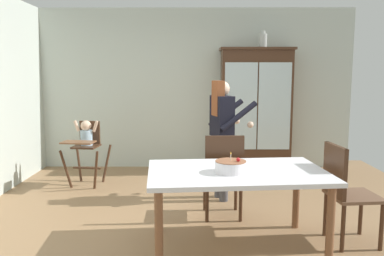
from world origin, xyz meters
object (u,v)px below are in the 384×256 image
object	(u,v)px
china_cabinet	(255,110)
dining_chair_far_side	(223,170)
ceramic_vase	(263,40)
dining_table	(237,179)
high_chair_with_toddler	(86,141)
adult_person	(222,125)
birthday_cake	(231,167)
dining_chair_right_end	(344,187)

from	to	relation	value
china_cabinet	dining_chair_far_side	distance (m)	2.39
ceramic_vase	dining_table	xyz separation A→B (m)	(-0.72, -2.96, -1.49)
high_chair_with_toddler	dining_table	xyz separation A→B (m)	(1.95, -2.07, 0.00)
high_chair_with_toddler	adult_person	xyz separation A→B (m)	(1.92, -0.64, 0.31)
china_cabinet	ceramic_vase	bearing A→B (deg)	2.23
high_chair_with_toddler	dining_table	size ratio (longest dim) A/B	0.56
ceramic_vase	birthday_cake	bearing A→B (deg)	-104.45
adult_person	dining_chair_far_side	xyz separation A→B (m)	(-0.04, -0.71, -0.41)
dining_chair_far_side	dining_chair_right_end	bearing A→B (deg)	147.95
china_cabinet	dining_chair_right_end	xyz separation A→B (m)	(0.40, -2.87, -0.47)
china_cabinet	ceramic_vase	distance (m)	1.13
ceramic_vase	dining_table	distance (m)	3.39
dining_chair_far_side	dining_table	bearing A→B (deg)	93.41
ceramic_vase	adult_person	world-z (taller)	ceramic_vase
dining_table	birthday_cake	world-z (taller)	birthday_cake
dining_table	dining_chair_right_end	bearing A→B (deg)	5.06
high_chair_with_toddler	dining_table	distance (m)	2.85
ceramic_vase	dining_chair_right_end	xyz separation A→B (m)	(0.31, -2.87, -1.59)
adult_person	birthday_cake	bearing A→B (deg)	160.37
dining_table	ceramic_vase	bearing A→B (deg)	76.38
ceramic_vase	birthday_cake	distance (m)	3.42
adult_person	dining_chair_far_side	bearing A→B (deg)	158.73
china_cabinet	adult_person	bearing A→B (deg)	-113.21
ceramic_vase	dining_table	size ratio (longest dim) A/B	0.16
ceramic_vase	dining_chair_far_side	world-z (taller)	ceramic_vase
adult_person	dining_table	world-z (taller)	adult_person
ceramic_vase	adult_person	distance (m)	2.08
adult_person	dining_table	size ratio (longest dim) A/B	0.90
ceramic_vase	birthday_cake	xyz separation A→B (m)	(-0.78, -3.04, -1.35)
adult_person	ceramic_vase	bearing A→B (deg)	-44.54
ceramic_vase	dining_chair_right_end	distance (m)	3.30
china_cabinet	dining_chair_right_end	bearing A→B (deg)	-82.02
dining_table	dining_chair_far_side	xyz separation A→B (m)	(-0.07, 0.72, -0.10)
high_chair_with_toddler	birthday_cake	distance (m)	2.86
dining_table	birthday_cake	xyz separation A→B (m)	(-0.07, -0.08, 0.14)
dining_chair_far_side	high_chair_with_toddler	bearing A→B (deg)	-37.70
dining_table	birthday_cake	distance (m)	0.17
dining_table	dining_chair_far_side	size ratio (longest dim) A/B	1.77
china_cabinet	dining_chair_far_side	bearing A→B (deg)	-107.17
adult_person	dining_chair_far_side	distance (m)	0.82
dining_chair_far_side	dining_chair_right_end	distance (m)	1.26
china_cabinet	adult_person	size ratio (longest dim) A/B	1.33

